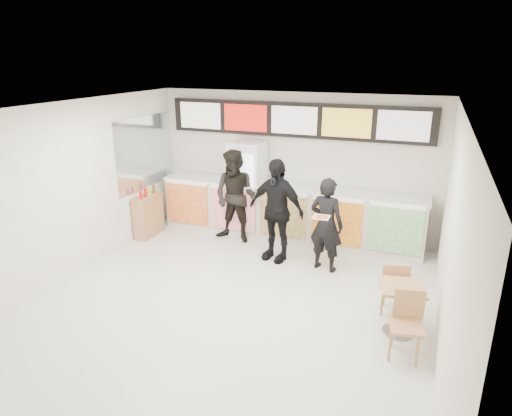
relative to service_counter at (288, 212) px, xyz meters
The scene contains 15 objects.
floor 3.15m from the service_counter, 90.00° to the right, with size 7.00×7.00×0.00m, color beige.
ceiling 3.93m from the service_counter, 90.00° to the right, with size 7.00×7.00×0.00m, color white.
wall_back 1.01m from the service_counter, 90.00° to the left, with size 6.00×6.00×0.00m, color silver.
wall_left 4.41m from the service_counter, 134.13° to the right, with size 7.00×7.00×0.00m, color silver.
wall_right 4.41m from the service_counter, 45.87° to the right, with size 7.00×7.00×0.00m, color silver.
service_counter is the anchor object (origin of this frame).
menu_board 1.90m from the service_counter, 90.00° to the left, with size 5.50×0.14×0.70m.
drinks_fridge 1.03m from the service_counter, behind, with size 0.70×0.67×2.00m.
mirror_panel 3.28m from the service_counter, 167.87° to the right, with size 0.01×2.00×1.50m, color #B2B7BF.
customer_main 1.63m from the service_counter, 48.04° to the right, with size 0.63×0.41×1.71m, color black.
customer_left 1.17m from the service_counter, 150.55° to the right, with size 0.93×0.73×1.92m, color black.
customer_mid 1.17m from the service_counter, 85.06° to the right, with size 1.14×0.48×1.95m, color black.
pizza_slice 2.05m from the service_counter, 56.85° to the right, with size 0.36×0.36×0.02m.
cafe_table 3.76m from the service_counter, 48.34° to the right, with size 0.70×1.53×0.87m.
condiment_ledge 2.98m from the service_counter, 161.37° to the right, with size 0.32×0.79×1.05m.
Camera 1 is at (2.63, -5.58, 3.70)m, focal length 32.00 mm.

